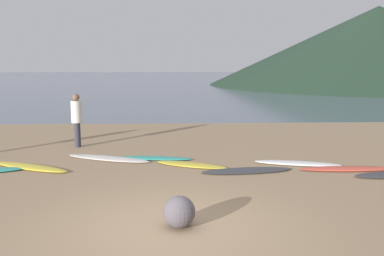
% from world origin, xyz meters
% --- Properties ---
extents(ground_plane, '(120.00, 120.00, 0.20)m').
position_xyz_m(ground_plane, '(0.00, 10.00, -0.10)').
color(ground_plane, '#997C5B').
rests_on(ground_plane, ground).
extents(ocean_water, '(140.00, 100.00, 0.01)m').
position_xyz_m(ocean_water, '(0.00, 61.89, 0.00)').
color(ocean_water, slate).
rests_on(ocean_water, ground).
extents(headland_hill, '(40.22, 40.22, 9.40)m').
position_xyz_m(headland_hill, '(24.39, 42.89, 4.70)').
color(headland_hill, '#1E3323').
rests_on(headland_hill, ground).
extents(surfboard_1, '(2.40, 1.54, 0.08)m').
position_xyz_m(surfboard_1, '(-3.67, 4.05, 0.04)').
color(surfboard_1, yellow).
rests_on(surfboard_1, ground).
extents(surfboard_2, '(2.62, 1.47, 0.07)m').
position_xyz_m(surfboard_2, '(-1.80, 4.97, 0.04)').
color(surfboard_2, silver).
rests_on(surfboard_2, ground).
extents(surfboard_3, '(2.16, 0.79, 0.08)m').
position_xyz_m(surfboard_3, '(-0.46, 4.93, 0.04)').
color(surfboard_3, teal).
rests_on(surfboard_3, ground).
extents(surfboard_4, '(2.03, 1.29, 0.07)m').
position_xyz_m(surfboard_4, '(0.54, 4.14, 0.03)').
color(surfboard_4, yellow).
rests_on(surfboard_4, ground).
extents(surfboard_5, '(2.40, 0.89, 0.06)m').
position_xyz_m(surfboard_5, '(1.92, 3.50, 0.03)').
color(surfboard_5, '#333338').
rests_on(surfboard_5, ground).
extents(surfboard_6, '(2.35, 1.04, 0.09)m').
position_xyz_m(surfboard_6, '(3.41, 4.14, 0.04)').
color(surfboard_6, white).
rests_on(surfboard_6, ground).
extents(surfboard_7, '(2.49, 0.53, 0.08)m').
position_xyz_m(surfboard_7, '(4.54, 3.54, 0.04)').
color(surfboard_7, '#D84C38').
rests_on(surfboard_7, ground).
extents(person_1, '(0.35, 0.35, 1.74)m').
position_xyz_m(person_1, '(-3.06, 6.77, 1.02)').
color(person_1, '#2D2D38').
rests_on(person_1, ground).
extents(beach_rock_near, '(0.54, 0.54, 0.54)m').
position_xyz_m(beach_rock_near, '(0.18, 0.03, 0.27)').
color(beach_rock_near, '#524C51').
rests_on(beach_rock_near, ground).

